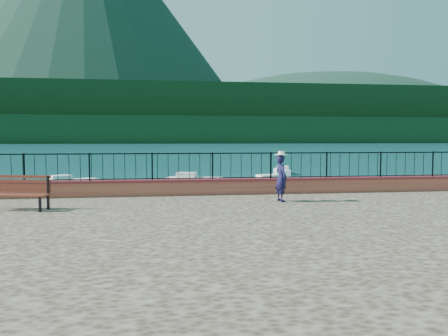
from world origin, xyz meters
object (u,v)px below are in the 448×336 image
object	(u,v)px
person	(281,178)
boat_4	(195,178)
boat_1	(248,188)
boat_5	(282,170)
park_bench	(18,200)
boat_2	(276,180)
boat_0	(85,194)
boat_3	(68,180)

from	to	relation	value
person	boat_4	distance (m)	18.16
boat_1	boat_5	distance (m)	15.78
park_bench	person	distance (m)	8.06
person	boat_4	xyz separation A→B (m)	(-1.56, 18.03, -1.57)
boat_2	person	bearing A→B (deg)	-119.64
boat_0	boat_1	size ratio (longest dim) A/B	1.09
boat_0	boat_4	bearing A→B (deg)	33.91
person	boat_5	distance (m)	26.27
boat_3	boat_2	bearing A→B (deg)	-44.83
park_bench	person	xyz separation A→B (m)	(8.02, 0.64, 0.47)
boat_0	boat_4	world-z (taller)	same
boat_2	boat_0	bearing A→B (deg)	-167.10
boat_0	boat_2	xyz separation A→B (m)	(11.85, 6.36, 0.00)
person	boat_0	distance (m)	12.25
boat_0	boat_3	distance (m)	8.46
boat_4	boat_5	size ratio (longest dim) A/B	1.05
person	boat_1	distance (m)	10.85
park_bench	boat_1	distance (m)	14.53
boat_4	boat_3	bearing A→B (deg)	-159.21
boat_2	boat_3	bearing A→B (deg)	157.84
park_bench	boat_1	bearing A→B (deg)	66.20
boat_0	boat_2	size ratio (longest dim) A/B	0.98
park_bench	boat_4	size ratio (longest dim) A/B	0.47
boat_4	person	bearing A→B (deg)	-68.73
boat_4	boat_5	distance (m)	11.27
park_bench	boat_5	world-z (taller)	park_bench
boat_0	boat_1	xyz separation A→B (m)	(8.87, 1.43, 0.00)
park_bench	boat_0	world-z (taller)	park_bench
person	boat_1	world-z (taller)	person
person	boat_0	world-z (taller)	person
boat_1	boat_5	xyz separation A→B (m)	(6.08, 14.56, 0.00)
park_bench	boat_3	size ratio (longest dim) A/B	0.47
boat_0	boat_1	world-z (taller)	same
boat_4	boat_2	bearing A→B (deg)	-7.16
boat_0	boat_5	bearing A→B (deg)	26.54
person	boat_3	size ratio (longest dim) A/B	0.38
park_bench	boat_4	bearing A→B (deg)	85.67
park_bench	boat_0	bearing A→B (deg)	103.82
park_bench	boat_0	xyz separation A→B (m)	(0.16, 9.90, -1.10)
person	boat_0	bearing A→B (deg)	28.27
boat_1	boat_3	world-z (taller)	same
boat_2	boat_4	xyz separation A→B (m)	(-5.55, 2.41, 0.00)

